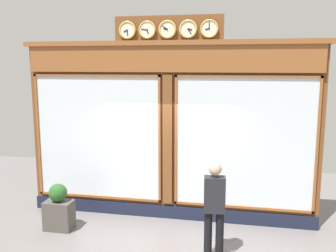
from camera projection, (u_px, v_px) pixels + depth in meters
The scene contains 4 objects.
shop_facade at pixel (169, 130), 7.95m from camera, with size 6.33×0.42×4.28m.
pedestrian at pixel (214, 206), 6.35m from camera, with size 0.38×0.25×1.69m.
planter_box at pixel (59, 215), 7.52m from camera, with size 0.56×0.36×0.59m, color #4C4742.
planter_shrub at pixel (58, 193), 7.44m from camera, with size 0.36×0.36×0.36m, color #285623.
Camera 1 is at (-1.51, 7.55, 3.32)m, focal length 39.79 mm.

